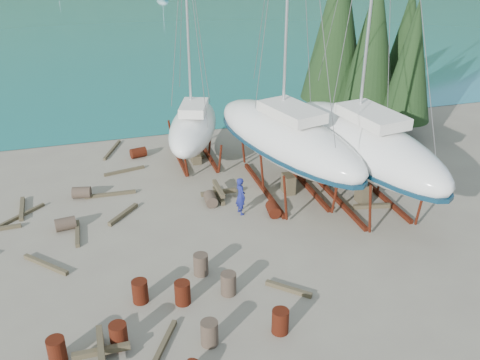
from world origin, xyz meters
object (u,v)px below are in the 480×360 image
object	(u,v)px
large_sailboat_near	(286,137)
large_sailboat_far	(363,143)
worker	(241,196)
small_sailboat_shore	(193,126)

from	to	relation	value
large_sailboat_near	large_sailboat_far	world-z (taller)	large_sailboat_far
large_sailboat_far	worker	world-z (taller)	large_sailboat_far
small_sailboat_shore	worker	xyz separation A→B (m)	(0.79, -6.72, -1.13)
large_sailboat_far	worker	bearing A→B (deg)	169.91
large_sailboat_far	worker	distance (m)	6.36
large_sailboat_near	worker	world-z (taller)	large_sailboat_near
worker	small_sailboat_shore	bearing A→B (deg)	-3.61
large_sailboat_near	large_sailboat_far	size ratio (longest dim) A/B	0.98
large_sailboat_near	small_sailboat_shore	distance (m)	6.13
small_sailboat_shore	large_sailboat_far	bearing A→B (deg)	-25.17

